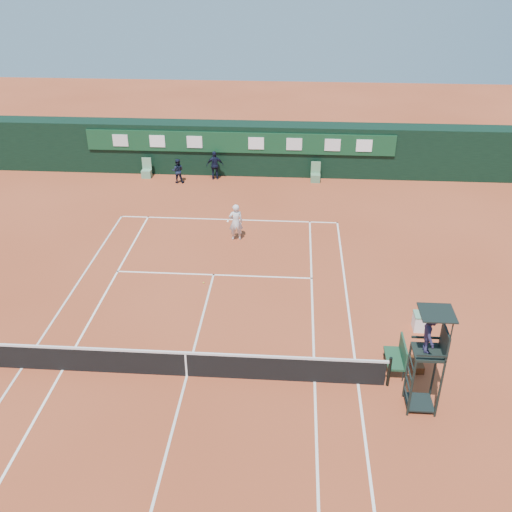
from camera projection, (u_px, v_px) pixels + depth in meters
The scene contains 14 objects.
ground at pixel (187, 376), 18.40m from camera, with size 90.00×90.00×0.00m, color #AB4828.
court_lines at pixel (187, 376), 18.40m from camera, with size 11.05×23.85×0.01m.
tennis_net at pixel (186, 363), 18.15m from camera, with size 12.90×0.10×1.10m.
back_wall at pixel (240, 148), 34.05m from camera, with size 40.00×1.65×3.00m.
linesman_chair_left at pixel (147, 172), 33.86m from camera, with size 0.55×0.50×1.15m.
linesman_chair_right at pixel (315, 176), 33.25m from camera, with size 0.55×0.50×1.15m.
umpire_chair at pixel (430, 341), 16.01m from camera, with size 0.96×0.95×3.42m.
player_bench at pixel (398, 355), 18.38m from camera, with size 0.56×1.20×1.10m.
tennis_bag at pixel (417, 365), 18.69m from camera, with size 0.31×0.71×0.27m, color black.
cooler at pixel (421, 321), 20.49m from camera, with size 0.57×0.57×0.65m.
tennis_ball at pixel (204, 283), 23.38m from camera, with size 0.07×0.07×0.07m, color gold.
player at pixel (236, 222), 26.44m from camera, with size 0.65×0.43×1.79m, color silver.
ball_kid_left at pixel (178, 171), 32.91m from camera, with size 0.70×0.54×1.44m, color black.
ball_kid_right at pixel (215, 165), 33.34m from camera, with size 0.99×0.41×1.70m, color black.
Camera 1 is at (3.22, -14.06, 12.26)m, focal length 40.00 mm.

